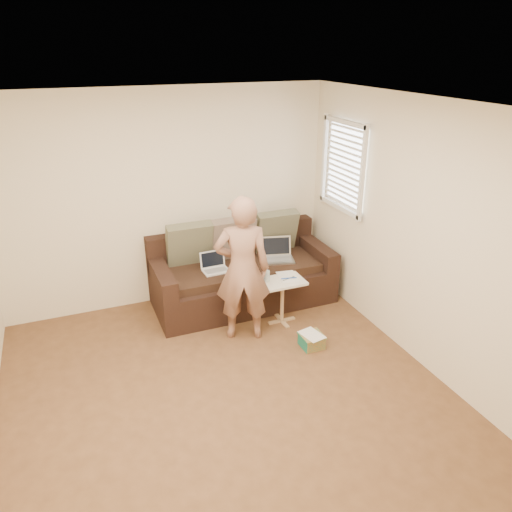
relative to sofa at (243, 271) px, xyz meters
name	(u,v)px	position (x,y,z in m)	size (l,w,h in m)	color
floor	(233,405)	(-0.78, -1.77, -0.42)	(4.50, 4.50, 0.00)	brown
ceiling	(226,109)	(-0.78, -1.77, 2.18)	(4.50, 4.50, 0.00)	white
wall_back	(167,200)	(-0.78, 0.48, 0.87)	(4.00, 4.00, 0.00)	beige
wall_front	(410,498)	(-0.78, -4.03, 0.87)	(4.00, 4.00, 0.00)	beige
wall_right	(429,241)	(1.22, -1.77, 0.87)	(4.50, 4.50, 0.00)	beige
window_blinds	(344,166)	(1.17, -0.27, 1.28)	(0.12, 0.88, 1.08)	white
sofa	(243,271)	(0.00, 0.00, 0.00)	(2.20, 0.95, 0.85)	black
pillow_left	(189,244)	(-0.60, 0.24, 0.37)	(0.55, 0.14, 0.55)	#51533D
pillow_mid	(233,238)	(-0.05, 0.22, 0.37)	(0.55, 0.14, 0.55)	brown
pillow_right	(276,231)	(0.55, 0.25, 0.37)	(0.55, 0.14, 0.55)	#51533D
laptop_silver	(279,261)	(0.45, -0.06, 0.10)	(0.38, 0.27, 0.25)	#B7BABC
laptop_white	(216,272)	(-0.37, -0.07, 0.10)	(0.31, 0.22, 0.22)	white
person	(242,269)	(-0.28, -0.73, 0.39)	(0.60, 0.40, 1.63)	#9D6556
side_table	(282,301)	(0.25, -0.62, -0.15)	(0.49, 0.34, 0.54)	silver
drinking_glass	(267,276)	(0.08, -0.56, 0.18)	(0.07, 0.07, 0.12)	silver
scissors	(289,278)	(0.33, -0.62, 0.12)	(0.18, 0.10, 0.02)	silver
paper_on_table	(288,276)	(0.34, -0.56, 0.12)	(0.21, 0.30, 0.00)	white
striped_box	(312,340)	(0.32, -1.22, -0.35)	(0.24, 0.24, 0.15)	orange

